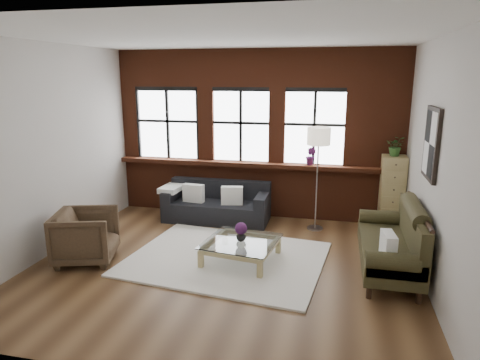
% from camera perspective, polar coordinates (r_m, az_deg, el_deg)
% --- Properties ---
extents(floor, '(5.50, 5.50, 0.00)m').
position_cam_1_polar(floor, '(6.41, -2.10, -11.26)').
color(floor, '#4E331C').
rests_on(floor, ground).
extents(ceiling, '(5.50, 5.50, 0.00)m').
position_cam_1_polar(ceiling, '(5.83, -2.39, 18.59)').
color(ceiling, white).
rests_on(ceiling, ground).
extents(wall_back, '(5.50, 0.00, 5.50)m').
position_cam_1_polar(wall_back, '(8.32, 2.24, 6.08)').
color(wall_back, '#BCB7AF').
rests_on(wall_back, ground).
extents(wall_front, '(5.50, 0.00, 5.50)m').
position_cam_1_polar(wall_front, '(3.63, -12.53, -4.32)').
color(wall_front, '#BCB7AF').
rests_on(wall_front, ground).
extents(wall_left, '(0.00, 5.00, 5.00)m').
position_cam_1_polar(wall_left, '(7.13, -24.16, 3.60)').
color(wall_left, '#BCB7AF').
rests_on(wall_left, ground).
extents(wall_right, '(0.00, 5.00, 5.00)m').
position_cam_1_polar(wall_right, '(5.85, 24.78, 1.56)').
color(wall_right, '#BCB7AF').
rests_on(wall_right, ground).
extents(brick_backwall, '(5.50, 0.12, 3.20)m').
position_cam_1_polar(brick_backwall, '(8.26, 2.16, 6.03)').
color(brick_backwall, '#5F2816').
rests_on(brick_backwall, floor).
extents(sill_ledge, '(5.50, 0.30, 0.08)m').
position_cam_1_polar(sill_ledge, '(8.27, 2.01, 2.10)').
color(sill_ledge, '#5F2816').
rests_on(sill_ledge, brick_backwall).
extents(window_left, '(1.38, 0.10, 1.50)m').
position_cam_1_polar(window_left, '(8.77, -9.55, 7.28)').
color(window_left, black).
rests_on(window_left, brick_backwall).
extents(window_mid, '(1.38, 0.10, 1.50)m').
position_cam_1_polar(window_mid, '(8.32, 0.14, 7.12)').
color(window_mid, black).
rests_on(window_mid, brick_backwall).
extents(window_right, '(1.38, 0.10, 1.50)m').
position_cam_1_polar(window_right, '(8.13, 9.89, 6.77)').
color(window_right, black).
rests_on(window_right, brick_backwall).
extents(wall_poster, '(0.05, 0.74, 0.94)m').
position_cam_1_polar(wall_poster, '(6.09, 24.19, 4.46)').
color(wall_poster, black).
rests_on(wall_poster, wall_right).
extents(shag_rug, '(3.08, 2.55, 0.03)m').
position_cam_1_polar(shag_rug, '(6.58, -1.84, -10.42)').
color(shag_rug, silver).
rests_on(shag_rug, floor).
extents(dark_sofa, '(1.97, 0.80, 0.71)m').
position_cam_1_polar(dark_sofa, '(8.16, -3.14, -3.03)').
color(dark_sofa, black).
rests_on(dark_sofa, floor).
extents(pillow_a, '(0.41, 0.19, 0.34)m').
position_cam_1_polar(pillow_a, '(8.14, -6.21, -1.75)').
color(pillow_a, white).
rests_on(pillow_a, dark_sofa).
extents(pillow_b, '(0.42, 0.21, 0.34)m').
position_cam_1_polar(pillow_b, '(7.93, -1.07, -2.08)').
color(pillow_b, white).
rests_on(pillow_b, dark_sofa).
extents(vintage_settee, '(0.85, 1.91, 1.02)m').
position_cam_1_polar(vintage_settee, '(6.35, 19.26, -7.30)').
color(vintage_settee, '#2F2B15').
rests_on(vintage_settee, floor).
extents(pillow_settee, '(0.18, 0.39, 0.34)m').
position_cam_1_polar(pillow_settee, '(5.76, 19.16, -8.32)').
color(pillow_settee, white).
rests_on(pillow_settee, vintage_settee).
extents(armchair, '(1.06, 1.04, 0.78)m').
position_cam_1_polar(armchair, '(6.79, -19.84, -7.06)').
color(armchair, '#3D2E1E').
rests_on(armchair, floor).
extents(coffee_table, '(1.15, 1.15, 0.34)m').
position_cam_1_polar(coffee_table, '(6.45, 0.14, -9.49)').
color(coffee_table, tan).
rests_on(coffee_table, shag_rug).
extents(vase, '(0.15, 0.15, 0.15)m').
position_cam_1_polar(vase, '(6.36, 0.14, -7.45)').
color(vase, '#B2B2B2').
rests_on(vase, coffee_table).
extents(flowers, '(0.18, 0.18, 0.18)m').
position_cam_1_polar(flowers, '(6.32, 0.14, -6.48)').
color(flowers, '#4E1C52').
rests_on(flowers, vase).
extents(drawer_chest, '(0.41, 0.41, 1.34)m').
position_cam_1_polar(drawer_chest, '(8.12, 19.59, -1.62)').
color(drawer_chest, tan).
rests_on(drawer_chest, floor).
extents(potted_plant_top, '(0.36, 0.32, 0.35)m').
position_cam_1_polar(potted_plant_top, '(7.95, 20.08, 4.28)').
color(potted_plant_top, '#2D5923').
rests_on(potted_plant_top, drawer_chest).
extents(floor_lamp, '(0.40, 0.40, 1.99)m').
position_cam_1_polar(floor_lamp, '(7.65, 10.25, 0.60)').
color(floor_lamp, '#A5A5A8').
rests_on(floor_lamp, floor).
extents(sill_plant, '(0.24, 0.22, 0.35)m').
position_cam_1_polar(sill_plant, '(8.07, 9.42, 3.17)').
color(sill_plant, '#4E1C52').
rests_on(sill_plant, sill_ledge).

